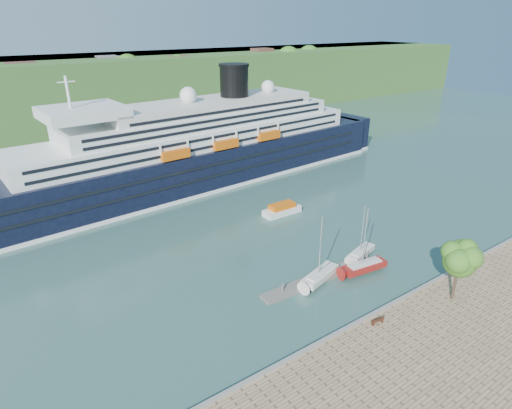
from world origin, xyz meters
name	(u,v)px	position (x,y,z in m)	size (l,w,h in m)	color
ground	(381,315)	(0.00, 0.00, 0.00)	(400.00, 400.00, 0.00)	#2F544E
far_hillside	(81,91)	(0.00, 145.00, 12.00)	(400.00, 50.00, 24.00)	#305522
quay_coping	(383,308)	(0.00, -0.20, 1.15)	(220.00, 0.50, 0.30)	slate
cruise_ship	(190,128)	(2.66, 59.70, 13.67)	(121.72, 17.72, 27.33)	black
park_bench	(377,320)	(-2.96, -1.69, 1.57)	(1.78, 0.73, 1.14)	#4A2315
promenade_tree	(458,268)	(9.77, -4.08, 5.89)	(5.90, 5.90, 9.78)	#36631A
floating_pontoon	(317,279)	(-1.43, 11.19, 0.22)	(19.67, 2.40, 0.44)	slate
sailboat_white_near	(322,251)	(-1.22, 10.72, 5.32)	(8.23, 2.29, 10.64)	silver
sailboat_red	(367,243)	(6.14, 8.55, 5.33)	(8.26, 2.29, 10.67)	maroon
sailboat_white_far	(363,233)	(9.33, 12.08, 4.61)	(7.14, 1.98, 9.23)	silver
tender_launch	(282,209)	(9.35, 33.52, 1.14)	(8.29, 2.83, 2.29)	#CF590C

